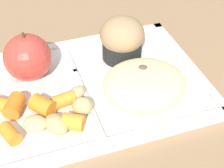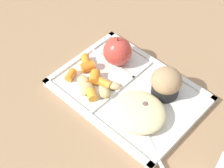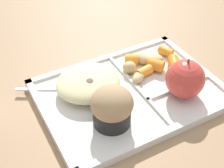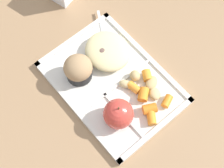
# 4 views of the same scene
# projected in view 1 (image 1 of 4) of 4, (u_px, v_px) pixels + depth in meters

# --- Properties ---
(ground) EXTENTS (6.00, 6.00, 0.00)m
(ground) POSITION_uv_depth(u_px,v_px,m) (92.00, 91.00, 0.55)
(ground) COLOR #997551
(lunch_tray) EXTENTS (0.34, 0.25, 0.02)m
(lunch_tray) POSITION_uv_depth(u_px,v_px,m) (91.00, 88.00, 0.55)
(lunch_tray) COLOR silver
(lunch_tray) RESTS_ON ground
(green_apple) EXTENTS (0.07, 0.07, 0.08)m
(green_apple) POSITION_uv_depth(u_px,v_px,m) (28.00, 57.00, 0.54)
(green_apple) COLOR #C63D33
(green_apple) RESTS_ON lunch_tray
(bran_muffin) EXTENTS (0.07, 0.07, 0.07)m
(bran_muffin) POSITION_uv_depth(u_px,v_px,m) (122.00, 39.00, 0.58)
(bran_muffin) COLOR black
(bran_muffin) RESTS_ON lunch_tray
(carrot_slice_center) EXTENTS (0.04, 0.04, 0.02)m
(carrot_slice_center) POSITION_uv_depth(u_px,v_px,m) (43.00, 106.00, 0.49)
(carrot_slice_center) COLOR orange
(carrot_slice_center) RESTS_ON lunch_tray
(carrot_slice_tilted) EXTENTS (0.03, 0.03, 0.02)m
(carrot_slice_tilted) POSITION_uv_depth(u_px,v_px,m) (73.00, 122.00, 0.47)
(carrot_slice_tilted) COLOR orange
(carrot_slice_tilted) RESTS_ON lunch_tray
(carrot_slice_diagonal) EXTENTS (0.03, 0.02, 0.02)m
(carrot_slice_diagonal) POSITION_uv_depth(u_px,v_px,m) (63.00, 100.00, 0.51)
(carrot_slice_diagonal) COLOR orange
(carrot_slice_diagonal) RESTS_ON lunch_tray
(carrot_slice_small) EXTENTS (0.04, 0.04, 0.02)m
(carrot_slice_small) POSITION_uv_depth(u_px,v_px,m) (14.00, 106.00, 0.50)
(carrot_slice_small) COLOR orange
(carrot_slice_small) RESTS_ON lunch_tray
(carrot_slice_near_corner) EXTENTS (0.03, 0.04, 0.02)m
(carrot_slice_near_corner) POSITION_uv_depth(u_px,v_px,m) (10.00, 134.00, 0.46)
(carrot_slice_near_corner) COLOR orange
(carrot_slice_near_corner) RESTS_ON lunch_tray
(potato_chunk_corner) EXTENTS (0.04, 0.05, 0.02)m
(potato_chunk_corner) POSITION_uv_depth(u_px,v_px,m) (57.00, 124.00, 0.47)
(potato_chunk_corner) COLOR tan
(potato_chunk_corner) RESTS_ON lunch_tray
(potato_chunk_golden) EXTENTS (0.04, 0.04, 0.02)m
(potato_chunk_golden) POSITION_uv_depth(u_px,v_px,m) (35.00, 123.00, 0.48)
(potato_chunk_golden) COLOR tan
(potato_chunk_golden) RESTS_ON lunch_tray
(potato_chunk_wedge) EXTENTS (0.04, 0.04, 0.02)m
(potato_chunk_wedge) POSITION_uv_depth(u_px,v_px,m) (76.00, 94.00, 0.52)
(potato_chunk_wedge) COLOR tan
(potato_chunk_wedge) RESTS_ON lunch_tray
(potato_chunk_large) EXTENTS (0.04, 0.03, 0.03)m
(potato_chunk_large) POSITION_uv_depth(u_px,v_px,m) (82.00, 106.00, 0.49)
(potato_chunk_large) COLOR tan
(potato_chunk_large) RESTS_ON lunch_tray
(egg_noodle_pile) EXTENTS (0.12, 0.11, 0.04)m
(egg_noodle_pile) POSITION_uv_depth(u_px,v_px,m) (144.00, 84.00, 0.52)
(egg_noodle_pile) COLOR beige
(egg_noodle_pile) RESTS_ON lunch_tray
(meatball_back) EXTENTS (0.03, 0.03, 0.03)m
(meatball_back) POSITION_uv_depth(u_px,v_px,m) (136.00, 89.00, 0.51)
(meatball_back) COLOR #755B4C
(meatball_back) RESTS_ON lunch_tray
(meatball_center) EXTENTS (0.03, 0.03, 0.03)m
(meatball_center) POSITION_uv_depth(u_px,v_px,m) (153.00, 98.00, 0.50)
(meatball_center) COLOR #755B4C
(meatball_center) RESTS_ON lunch_tray
(meatball_side) EXTENTS (0.04, 0.04, 0.04)m
(meatball_side) POSITION_uv_depth(u_px,v_px,m) (143.00, 77.00, 0.53)
(meatball_side) COLOR brown
(meatball_side) RESTS_ON lunch_tray
(plastic_fork) EXTENTS (0.15, 0.09, 0.00)m
(plastic_fork) POSITION_uv_depth(u_px,v_px,m) (173.00, 96.00, 0.53)
(plastic_fork) COLOR silver
(plastic_fork) RESTS_ON lunch_tray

